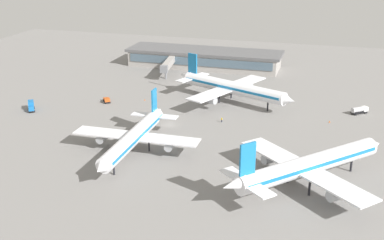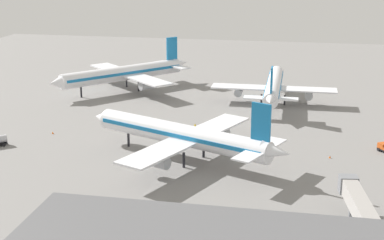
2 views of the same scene
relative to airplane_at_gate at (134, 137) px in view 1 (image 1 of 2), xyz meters
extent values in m
plane|color=gray|center=(-2.14, -24.43, -5.13)|extent=(288.00, 288.00, 0.00)
cube|color=#9E9993|center=(7.12, -102.43, -1.66)|extent=(69.60, 18.97, 6.93)
cube|color=#4C6070|center=(7.12, -92.75, -0.67)|extent=(66.82, 0.30, 3.56)
cube|color=#59595B|center=(7.12, -102.43, 2.30)|extent=(72.38, 19.73, 1.19)
cylinder|color=white|center=(0.00, 0.52, 0.00)|extent=(4.63, 38.89, 4.27)
cone|color=white|center=(-0.19, 21.23, 0.00)|extent=(4.10, 4.31, 4.06)
cone|color=white|center=(0.19, -20.19, 0.64)|extent=(3.47, 5.37, 3.42)
cube|color=#1972B2|center=(0.00, 0.52, 0.32)|extent=(4.70, 37.34, 0.77)
cube|color=white|center=(0.01, -1.43, -0.43)|extent=(36.97, 6.55, 0.38)
cylinder|color=#A5A8AD|center=(-10.32, -1.52, -1.92)|extent=(2.40, 5.07, 2.35)
cylinder|color=#A5A8AD|center=(10.35, -1.33, -1.92)|extent=(2.40, 5.07, 2.35)
cube|color=white|center=(0.16, -16.97, 0.43)|extent=(14.80, 3.62, 0.31)
cube|color=#1972B2|center=(0.16, -16.97, 5.56)|extent=(0.50, 3.73, 6.84)
cylinder|color=black|center=(-0.13, 14.12, -3.63)|extent=(0.51, 0.51, 2.99)
cylinder|color=black|center=(-3.40, -2.62, -3.63)|extent=(0.51, 0.51, 2.99)
cylinder|color=black|center=(3.44, -2.56, -3.63)|extent=(0.51, 0.51, 2.99)
cylinder|color=white|center=(-48.89, 5.91, 0.57)|extent=(32.45, 35.27, 4.75)
cone|color=white|center=(-64.30, -11.19, 0.57)|extent=(6.53, 6.55, 4.51)
cone|color=white|center=(-33.48, 23.01, 1.29)|extent=(6.80, 6.96, 3.80)
cube|color=#1972B2|center=(-48.89, 5.91, 0.93)|extent=(31.36, 34.05, 0.86)
cube|color=white|center=(-47.44, 7.51, 0.10)|extent=(35.11, 32.61, 0.43)
cylinder|color=#A5A8AD|center=(-38.91, -0.18, -1.56)|extent=(5.70, 5.92, 2.61)
cylinder|color=#A5A8AD|center=(-55.98, 15.21, -1.56)|extent=(5.70, 5.92, 2.61)
cube|color=white|center=(-35.88, 20.35, 1.05)|extent=(14.78, 13.86, 0.34)
cube|color=#1972B2|center=(-35.88, 20.35, 6.75)|extent=(3.16, 3.42, 7.60)
cylinder|color=black|center=(-59.01, -5.32, -3.46)|extent=(0.57, 0.57, 3.33)
cylinder|color=black|center=(-43.75, 5.93, -3.46)|extent=(0.57, 0.57, 3.33)
cylinder|color=black|center=(-49.40, 11.02, -3.46)|extent=(0.57, 0.57, 3.33)
cylinder|color=white|center=(-17.10, -53.16, 0.57)|extent=(41.45, 21.61, 4.75)
cone|color=white|center=(-38.18, -43.97, 0.57)|extent=(6.15, 6.03, 4.51)
cone|color=white|center=(3.99, -62.36, 1.28)|extent=(6.96, 5.85, 3.80)
cube|color=#1972B2|center=(-17.10, -53.16, 0.92)|extent=(39.91, 21.00, 0.85)
cube|color=white|center=(-15.12, -54.03, 0.09)|extent=(22.72, 40.34, 0.43)
cylinder|color=#A5A8AD|center=(-19.71, -64.55, -1.57)|extent=(6.19, 4.64, 2.61)
cylinder|color=#A5A8AD|center=(-10.53, -43.50, -1.57)|extent=(6.19, 4.64, 2.61)
cube|color=white|center=(0.70, -60.93, 1.04)|extent=(10.10, 16.58, 0.34)
cube|color=#1972B2|center=(0.70, -60.93, 6.74)|extent=(4.00, 2.13, 7.60)
cylinder|color=black|center=(-30.94, -47.12, -3.47)|extent=(0.57, 0.57, 3.32)
cylinder|color=black|center=(-15.45, -58.02, -3.47)|extent=(0.57, 0.57, 3.32)
cylinder|color=black|center=(-12.41, -51.06, -3.47)|extent=(0.57, 0.57, 3.32)
cube|color=black|center=(-62.00, -53.43, -4.58)|extent=(6.02, 5.54, 0.30)
cube|color=white|center=(-63.71, -54.89, -3.63)|extent=(2.60, 2.61, 1.60)
cube|color=#3F596B|center=(-64.33, -55.41, -3.31)|extent=(1.10, 1.27, 0.90)
cylinder|color=#B7B7BC|center=(-61.31, -52.84, -3.53)|extent=(4.59, 4.29, 1.80)
cylinder|color=black|center=(-63.06, -55.58, -4.73)|extent=(0.80, 0.75, 0.80)
cylinder|color=black|center=(-64.29, -54.14, -4.73)|extent=(0.80, 0.75, 0.80)
cylinder|color=black|center=(-59.71, -52.72, -4.73)|extent=(0.80, 0.75, 0.80)
cylinder|color=black|center=(-60.94, -51.27, -4.73)|extent=(0.80, 0.75, 0.80)
cube|color=black|center=(49.27, -23.91, -4.58)|extent=(4.72, 5.70, 0.30)
cube|color=#1966B2|center=(48.20, -22.34, -3.63)|extent=(2.58, 2.56, 1.60)
cube|color=#3F596B|center=(47.74, -21.67, -3.31)|extent=(1.36, 0.97, 0.90)
cube|color=#1966B2|center=(49.77, -24.65, -3.13)|extent=(3.71, 4.21, 2.60)
cylinder|color=black|center=(47.38, -22.82, -4.73)|extent=(0.70, 0.83, 0.80)
cylinder|color=black|center=(48.95, -21.75, -4.73)|extent=(0.70, 0.83, 0.80)
cylinder|color=black|center=(49.59, -26.06, -4.73)|extent=(0.70, 0.83, 0.80)
cylinder|color=black|center=(51.16, -24.99, -4.73)|extent=(0.70, 0.83, 0.80)
cube|color=black|center=(27.94, -40.21, -4.58)|extent=(4.09, 4.69, 0.30)
cube|color=#BF4C19|center=(27.19, -39.15, -3.83)|extent=(2.59, 2.57, 1.20)
cube|color=#3F596B|center=(26.72, -38.49, -3.59)|extent=(1.35, 0.99, 0.67)
cube|color=#BF4C19|center=(28.46, -40.95, -4.13)|extent=(3.05, 3.22, 0.60)
cylinder|color=black|center=(26.28, -39.50, -4.73)|extent=(0.71, 0.83, 0.80)
cylinder|color=black|center=(27.83, -38.41, -4.73)|extent=(0.71, 0.83, 0.80)
cylinder|color=black|center=(28.05, -42.02, -4.73)|extent=(0.71, 0.83, 0.80)
cylinder|color=black|center=(29.60, -40.92, -4.73)|extent=(0.71, 0.83, 0.80)
cylinder|color=#1E2338|center=(-18.01, -31.62, -4.70)|extent=(0.44, 0.44, 0.85)
cylinder|color=yellow|center=(-18.01, -31.62, -3.98)|extent=(0.52, 0.52, 0.60)
sphere|color=tan|center=(-18.01, -31.62, -3.57)|extent=(0.22, 0.22, 0.22)
cylinder|color=yellow|center=(-18.13, -31.42, -3.98)|extent=(0.10, 0.10, 0.54)
cylinder|color=yellow|center=(-17.88, -31.83, -3.98)|extent=(0.10, 0.10, 0.54)
cube|color=#9E9993|center=(18.51, -83.94, 0.07)|extent=(5.23, 19.15, 2.80)
cylinder|color=slate|center=(17.58, -77.37, -3.23)|extent=(0.90, 0.90, 3.80)
cube|color=slate|center=(17.04, -73.56, 0.07)|extent=(3.43, 2.81, 3.08)
cone|color=#EA590C|center=(15.17, -46.27, -4.83)|extent=(0.44, 0.44, 0.60)
cone|color=#EA590C|center=(-52.41, -41.61, -4.83)|extent=(0.44, 0.44, 0.60)
camera|label=1|loc=(-52.58, 120.48, 53.22)|focal=46.84mm
camera|label=2|loc=(8.13, -170.33, 39.53)|focal=54.19mm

